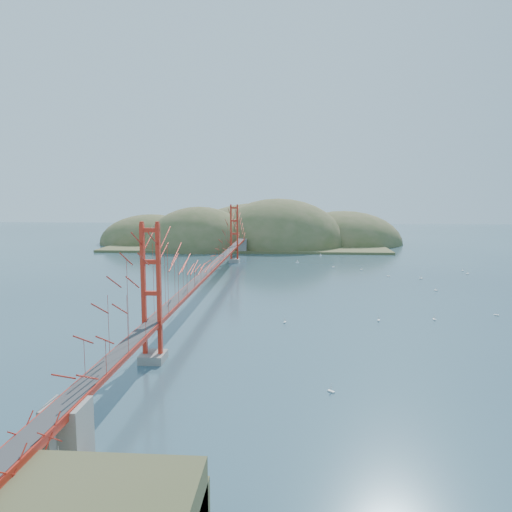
# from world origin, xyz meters

# --- Properties ---
(ground) EXTENTS (320.00, 320.00, 0.00)m
(ground) POSITION_xyz_m (0.00, 0.00, 0.00)
(ground) COLOR #294452
(ground) RESTS_ON ground
(bridge) EXTENTS (2.20, 94.40, 12.00)m
(bridge) POSITION_xyz_m (0.00, 0.18, 7.01)
(bridge) COLOR gray
(bridge) RESTS_ON ground
(promontory) EXTENTS (9.00, 6.00, 0.24)m
(promontory) POSITION_xyz_m (0.00, -48.50, 0.12)
(promontory) COLOR #59544C
(promontory) RESTS_ON ground
(fort) EXTENTS (3.70, 2.30, 1.75)m
(fort) POSITION_xyz_m (0.40, -47.80, 0.67)
(fort) COLOR brown
(fort) RESTS_ON ground
(far_headlands) EXTENTS (84.00, 58.00, 25.00)m
(far_headlands) POSITION_xyz_m (2.21, 68.52, 0.00)
(far_headlands) COLOR olive
(far_headlands) RESTS_ON ground
(sailboat_9) EXTENTS (0.62, 0.62, 0.65)m
(sailboat_9) POSITION_xyz_m (42.29, 21.45, 0.15)
(sailboat_9) COLOR white
(sailboat_9) RESTS_ON ground
(sailboat_16) EXTENTS (0.59, 0.59, 0.65)m
(sailboat_16) POSITION_xyz_m (27.86, 14.54, 0.15)
(sailboat_16) COLOR white
(sailboat_16) RESTS_ON ground
(sailboat_8) EXTENTS (0.65, 0.65, 0.69)m
(sailboat_8) POSITION_xyz_m (41.98, 17.95, 0.15)
(sailboat_8) COLOR white
(sailboat_8) RESTS_ON ground
(sailboat_15) EXTENTS (0.52, 0.53, 0.60)m
(sailboat_15) POSITION_xyz_m (24.28, 21.24, 0.14)
(sailboat_15) COLOR white
(sailboat_15) RESTS_ON ground
(sailboat_7) EXTENTS (0.52, 0.42, 0.60)m
(sailboat_7) POSITION_xyz_m (19.47, 24.56, 0.14)
(sailboat_7) COLOR white
(sailboat_7) RESTS_ON ground
(sailboat_6) EXTENTS (0.62, 0.62, 0.64)m
(sailboat_6) POSITION_xyz_m (14.34, -35.53, 0.15)
(sailboat_6) COLOR white
(sailboat_6) RESTS_ON ground
(sailboat_10) EXTENTS (0.52, 0.56, 0.63)m
(sailboat_10) POSITION_xyz_m (10.84, -16.81, 0.14)
(sailboat_10) COLOR white
(sailboat_10) RESTS_ON ground
(sailboat_1) EXTENTS (0.65, 0.65, 0.68)m
(sailboat_1) POSITION_xyz_m (32.26, 2.48, 0.15)
(sailboat_1) COLOR white
(sailboat_1) RESTS_ON ground
(sailboat_12) EXTENTS (0.58, 0.58, 0.66)m
(sailboat_12) POSITION_xyz_m (18.10, 42.00, 0.15)
(sailboat_12) COLOR white
(sailboat_12) RESTS_ON ground
(sailboat_17) EXTENTS (0.65, 0.65, 0.73)m
(sailboat_17) POSITION_xyz_m (32.68, 12.51, 0.16)
(sailboat_17) COLOR white
(sailboat_17) RESTS_ON ground
(sailboat_0) EXTENTS (0.50, 0.57, 0.65)m
(sailboat_0) POSITION_xyz_m (27.34, -14.45, 0.15)
(sailboat_0) COLOR white
(sailboat_0) RESTS_ON ground
(sailboat_3) EXTENTS (0.62, 0.57, 0.70)m
(sailboat_3) POSITION_xyz_m (12.77, 30.29, 0.15)
(sailboat_3) COLOR white
(sailboat_3) RESTS_ON ground
(sailboat_2) EXTENTS (0.64, 0.64, 0.67)m
(sailboat_2) POSITION_xyz_m (35.06, -11.86, 0.15)
(sailboat_2) COLOR white
(sailboat_2) RESTS_ON ground
(sailboat_14) EXTENTS (0.55, 0.59, 0.66)m
(sailboat_14) POSITION_xyz_m (21.11, -15.31, 0.15)
(sailboat_14) COLOR white
(sailboat_14) RESTS_ON ground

